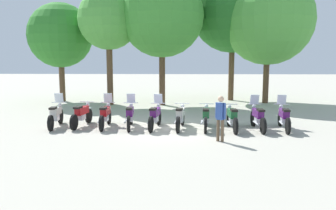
{
  "coord_description": "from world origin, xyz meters",
  "views": [
    {
      "loc": [
        0.38,
        -14.34,
        3.04
      ],
      "look_at": [
        0.0,
        0.5,
        0.9
      ],
      "focal_mm": 37.89,
      "sensor_mm": 36.0,
      "label": 1
    }
  ],
  "objects_px": {
    "motorcycle_6": "(206,117)",
    "person_0": "(221,115)",
    "motorcycle_4": "(155,116)",
    "motorcycle_5": "(180,117)",
    "tree_2": "(162,15)",
    "motorcycle_8": "(258,117)",
    "tree_4": "(268,19)",
    "motorcycle_0": "(56,115)",
    "tree_1": "(109,20)",
    "motorcycle_3": "(130,115)",
    "motorcycle_2": "(105,115)",
    "tree_0": "(60,35)",
    "motorcycle_7": "(232,118)",
    "tree_3": "(233,10)",
    "motorcycle_1": "(82,115)",
    "motorcycle_9": "(284,117)"
  },
  "relations": [
    {
      "from": "motorcycle_6",
      "to": "person_0",
      "type": "relative_size",
      "value": 1.36
    },
    {
      "from": "motorcycle_4",
      "to": "motorcycle_5",
      "type": "relative_size",
      "value": 1.0
    },
    {
      "from": "tree_2",
      "to": "motorcycle_8",
      "type": "bearing_deg",
      "value": -59.23
    },
    {
      "from": "motorcycle_6",
      "to": "tree_4",
      "type": "bearing_deg",
      "value": -22.75
    },
    {
      "from": "motorcycle_4",
      "to": "person_0",
      "type": "distance_m",
      "value": 3.29
    },
    {
      "from": "motorcycle_0",
      "to": "tree_1",
      "type": "distance_m",
      "value": 8.06
    },
    {
      "from": "motorcycle_3",
      "to": "tree_2",
      "type": "height_order",
      "value": "tree_2"
    },
    {
      "from": "motorcycle_2",
      "to": "person_0",
      "type": "distance_m",
      "value": 5.1
    },
    {
      "from": "motorcycle_4",
      "to": "tree_0",
      "type": "xyz_separation_m",
      "value": [
        -6.52,
        8.3,
        3.69
      ]
    },
    {
      "from": "motorcycle_7",
      "to": "tree_3",
      "type": "xyz_separation_m",
      "value": [
        1.35,
        9.37,
        5.31
      ]
    },
    {
      "from": "motorcycle_0",
      "to": "motorcycle_2",
      "type": "relative_size",
      "value": 1.0
    },
    {
      "from": "motorcycle_5",
      "to": "motorcycle_6",
      "type": "xyz_separation_m",
      "value": [
        1.04,
        -0.08,
        0.0
      ]
    },
    {
      "from": "motorcycle_8",
      "to": "tree_2",
      "type": "height_order",
      "value": "tree_2"
    },
    {
      "from": "person_0",
      "to": "motorcycle_5",
      "type": "bearing_deg",
      "value": -111.84
    },
    {
      "from": "motorcycle_8",
      "to": "motorcycle_4",
      "type": "bearing_deg",
      "value": 85.56
    },
    {
      "from": "tree_4",
      "to": "tree_3",
      "type": "bearing_deg",
      "value": 147.54
    },
    {
      "from": "tree_1",
      "to": "tree_4",
      "type": "bearing_deg",
      "value": 6.82
    },
    {
      "from": "motorcycle_4",
      "to": "tree_0",
      "type": "bearing_deg",
      "value": 46.8
    },
    {
      "from": "tree_1",
      "to": "tree_2",
      "type": "xyz_separation_m",
      "value": [
        3.12,
        0.06,
        0.23
      ]
    },
    {
      "from": "motorcycle_1",
      "to": "motorcycle_7",
      "type": "xyz_separation_m",
      "value": [
        6.25,
        -0.55,
        0.0
      ]
    },
    {
      "from": "motorcycle_7",
      "to": "motorcycle_9",
      "type": "xyz_separation_m",
      "value": [
        2.09,
        0.06,
        0.01
      ]
    },
    {
      "from": "motorcycle_1",
      "to": "motorcycle_9",
      "type": "distance_m",
      "value": 8.36
    },
    {
      "from": "motorcycle_8",
      "to": "person_0",
      "type": "height_order",
      "value": "person_0"
    },
    {
      "from": "tree_1",
      "to": "tree_4",
      "type": "relative_size",
      "value": 0.87
    },
    {
      "from": "tree_3",
      "to": "motorcycle_9",
      "type": "bearing_deg",
      "value": -85.43
    },
    {
      "from": "motorcycle_0",
      "to": "motorcycle_2",
      "type": "bearing_deg",
      "value": -93.9
    },
    {
      "from": "tree_0",
      "to": "tree_4",
      "type": "distance_m",
      "value": 13.01
    },
    {
      "from": "motorcycle_3",
      "to": "motorcycle_5",
      "type": "relative_size",
      "value": 1.0
    },
    {
      "from": "motorcycle_4",
      "to": "tree_2",
      "type": "xyz_separation_m",
      "value": [
        0.0,
        6.81,
        4.75
      ]
    },
    {
      "from": "motorcycle_1",
      "to": "motorcycle_4",
      "type": "relative_size",
      "value": 1.0
    },
    {
      "from": "motorcycle_2",
      "to": "motorcycle_7",
      "type": "height_order",
      "value": "motorcycle_2"
    },
    {
      "from": "motorcycle_7",
      "to": "tree_1",
      "type": "height_order",
      "value": "tree_1"
    },
    {
      "from": "motorcycle_3",
      "to": "motorcycle_2",
      "type": "bearing_deg",
      "value": 83.16
    },
    {
      "from": "tree_0",
      "to": "tree_4",
      "type": "height_order",
      "value": "tree_4"
    },
    {
      "from": "motorcycle_7",
      "to": "tree_2",
      "type": "height_order",
      "value": "tree_2"
    },
    {
      "from": "motorcycle_2",
      "to": "motorcycle_3",
      "type": "distance_m",
      "value": 1.04
    },
    {
      "from": "tree_0",
      "to": "tree_4",
      "type": "xyz_separation_m",
      "value": [
        12.97,
        -0.41,
        0.93
      ]
    },
    {
      "from": "motorcycle_5",
      "to": "person_0",
      "type": "relative_size",
      "value": 1.36
    },
    {
      "from": "motorcycle_1",
      "to": "motorcycle_8",
      "type": "xyz_separation_m",
      "value": [
        7.29,
        -0.5,
        0.01
      ]
    },
    {
      "from": "motorcycle_0",
      "to": "tree_3",
      "type": "bearing_deg",
      "value": -48.08
    },
    {
      "from": "tree_0",
      "to": "motorcycle_8",
      "type": "bearing_deg",
      "value": -38.43
    },
    {
      "from": "motorcycle_1",
      "to": "motorcycle_5",
      "type": "xyz_separation_m",
      "value": [
        4.17,
        -0.37,
        0.0
      ]
    },
    {
      "from": "motorcycle_4",
      "to": "motorcycle_8",
      "type": "relative_size",
      "value": 0.99
    },
    {
      "from": "motorcycle_3",
      "to": "tree_1",
      "type": "distance_m",
      "value": 8.3
    },
    {
      "from": "motorcycle_2",
      "to": "tree_3",
      "type": "distance_m",
      "value": 12.32
    },
    {
      "from": "tree_1",
      "to": "motorcycle_3",
      "type": "bearing_deg",
      "value": -72.71
    },
    {
      "from": "motorcycle_5",
      "to": "person_0",
      "type": "height_order",
      "value": "person_0"
    },
    {
      "from": "motorcycle_6",
      "to": "tree_4",
      "type": "distance_m",
      "value": 10.23
    },
    {
      "from": "tree_1",
      "to": "motorcycle_5",
      "type": "bearing_deg",
      "value": -58.51
    },
    {
      "from": "motorcycle_2",
      "to": "person_0",
      "type": "relative_size",
      "value": 1.36
    }
  ]
}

